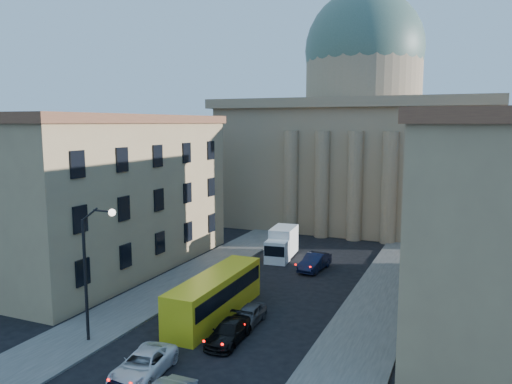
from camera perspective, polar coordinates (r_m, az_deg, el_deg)
sidewalk_left at (r=43.02m, az=-10.56°, el=-11.04°), size 5.00×60.00×0.15m
sidewalk_right at (r=36.89m, az=12.74°, el=-14.38°), size 5.00×60.00×0.15m
church at (r=72.61m, az=11.89°, el=6.10°), size 68.02×28.76×36.60m
building_left at (r=49.47m, az=-16.39°, el=0.01°), size 11.60×26.60×14.70m
building_right at (r=38.31m, az=26.82°, el=-2.75°), size 11.60×26.60×14.70m
street_lamp at (r=33.05m, az=-18.30°, el=-7.69°), size 2.62×0.44×8.83m
car_left_mid at (r=29.79m, az=-12.78°, el=-18.72°), size 2.91×5.23×1.38m
car_right_mid at (r=33.20m, az=-3.13°, el=-15.69°), size 2.05×4.65×1.33m
car_right_far at (r=35.86m, az=-0.79°, el=-13.84°), size 1.64×3.88×1.31m
car_right_distant at (r=48.34m, az=6.72°, el=-7.94°), size 2.16×4.96×1.58m
city_bus at (r=36.98m, az=-4.65°, el=-11.53°), size 2.65×10.95×3.08m
box_truck at (r=52.03m, az=2.96°, el=-5.98°), size 2.75×5.84×3.10m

